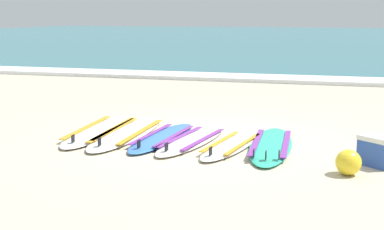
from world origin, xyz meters
name	(u,v)px	position (x,y,z in m)	size (l,w,h in m)	color
ground_plane	(211,141)	(0.00, 0.00, 0.00)	(80.00, 80.00, 0.00)	#C1B599
sea	(320,37)	(0.00, 36.96, 0.05)	(80.00, 60.00, 0.10)	teal
wave_foam_strip	(275,79)	(0.00, 7.63, 0.06)	(80.00, 1.34, 0.11)	white
surfboard_0	(100,130)	(-1.86, 0.09, 0.04)	(0.77, 2.60, 0.18)	white
surfboard_1	(127,133)	(-1.37, 0.02, 0.04)	(0.67, 2.60, 0.18)	silver
surfboard_2	(163,137)	(-0.73, -0.12, 0.04)	(0.69, 2.16, 0.18)	#3875CC
surfboard_3	(192,140)	(-0.25, -0.19, 0.04)	(0.84, 2.15, 0.18)	silver
surfboard_4	(231,145)	(0.37, -0.32, 0.04)	(0.80, 1.98, 0.18)	white
surfboard_5	(271,145)	(0.91, -0.17, 0.04)	(0.72, 2.36, 0.18)	#2DB793
cooler_box	(379,151)	(2.32, -0.73, 0.19)	(0.55, 0.53, 0.38)	#2D51B2
beach_ball	(348,162)	(1.96, -1.24, 0.15)	(0.31, 0.31, 0.31)	yellow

